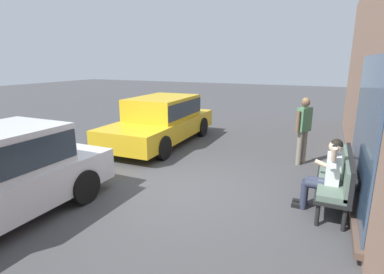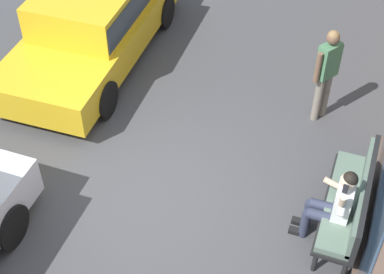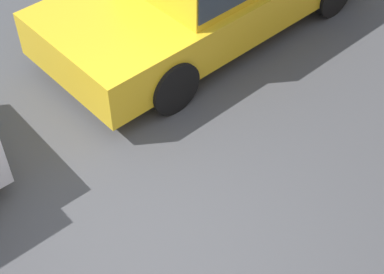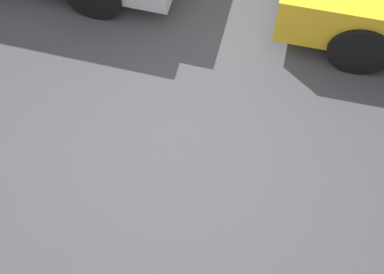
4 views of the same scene
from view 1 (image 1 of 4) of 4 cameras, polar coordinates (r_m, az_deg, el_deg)
name	(u,v)px [view 1 (image 1 of 4)]	position (r m, az deg, el deg)	size (l,w,h in m)	color
ground_plane	(183,189)	(6.36, -1.71, -9.88)	(60.00, 60.00, 0.00)	#424244
bench	(339,177)	(6.05, 26.21, -6.88)	(1.90, 0.55, 1.00)	black
person_on_phone	(326,173)	(5.75, 24.17, -6.33)	(0.73, 0.74, 1.33)	#2D3347
parked_car_near	(162,118)	(9.72, -5.77, 3.58)	(4.71, 2.03, 1.49)	gold
pedestrian_standing	(304,125)	(8.07, 20.49, 2.07)	(0.47, 0.36, 1.73)	gray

